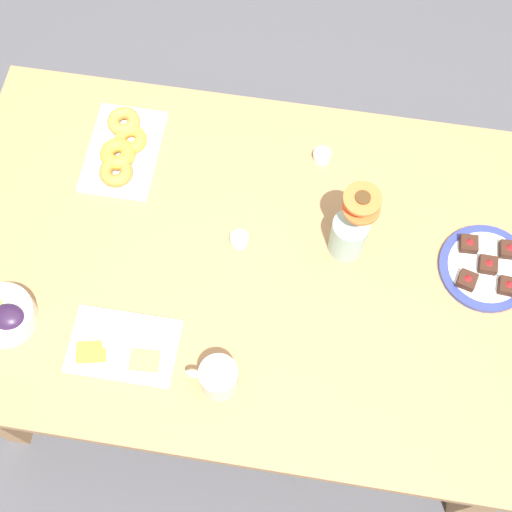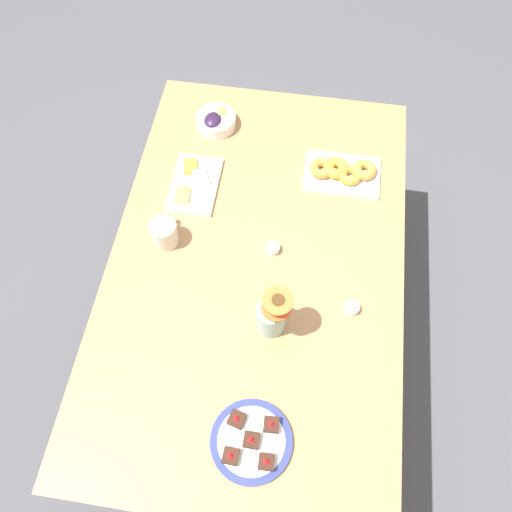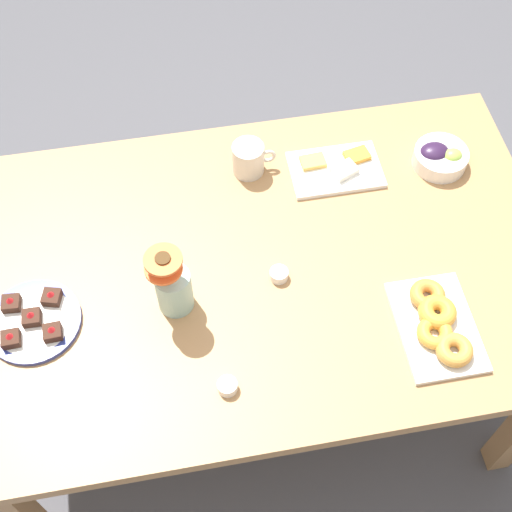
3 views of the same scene
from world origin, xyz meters
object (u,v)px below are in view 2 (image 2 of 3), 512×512
at_px(grape_bowl, 216,120).
at_px(dessert_plate, 251,441).
at_px(cheese_platter, 194,183).
at_px(jam_cup_honey, 352,308).
at_px(croissant_platter, 342,172).
at_px(dining_table, 256,273).
at_px(flower_vase, 272,316).
at_px(jam_cup_berry, 273,248).
at_px(coffee_mug, 164,233).

distance_m(grape_bowl, dessert_plate, 1.20).
bearing_deg(cheese_platter, jam_cup_honey, -124.16).
relative_size(croissant_platter, jam_cup_honey, 5.84).
height_order(dining_table, grape_bowl, grape_bowl).
distance_m(croissant_platter, flower_vase, 0.66).
distance_m(cheese_platter, jam_cup_honey, 0.73).
distance_m(grape_bowl, croissant_platter, 0.54).
bearing_deg(jam_cup_berry, croissant_platter, -30.80).
bearing_deg(cheese_platter, jam_cup_berry, -125.56).
height_order(jam_cup_honey, jam_cup_berry, same).
bearing_deg(jam_cup_honey, grape_bowl, 39.26).
bearing_deg(dessert_plate, croissant_platter, -10.89).
height_order(grape_bowl, croissant_platter, grape_bowl).
bearing_deg(flower_vase, jam_cup_berry, 6.59).
height_order(grape_bowl, jam_cup_berry, grape_bowl).
relative_size(dining_table, jam_cup_honey, 33.33).
xyz_separation_m(dining_table, jam_cup_berry, (0.05, -0.05, 0.10)).
height_order(dining_table, jam_cup_berry, jam_cup_berry).
height_order(coffee_mug, jam_cup_berry, coffee_mug).
xyz_separation_m(jam_cup_honey, jam_cup_berry, (0.18, 0.28, 0.00)).
relative_size(coffee_mug, jam_cup_honey, 2.61).
relative_size(dessert_plate, flower_vase, 0.98).
xyz_separation_m(dining_table, croissant_platter, (0.41, -0.26, 0.11)).
bearing_deg(coffee_mug, croissant_platter, -57.51).
bearing_deg(cheese_platter, grape_bowl, -4.99).
relative_size(jam_cup_berry, flower_vase, 0.20).
bearing_deg(grape_bowl, croissant_platter, -108.64).
height_order(coffee_mug, jam_cup_honey, coffee_mug).
xyz_separation_m(grape_bowl, jam_cup_berry, (-0.53, -0.30, -0.01)).
bearing_deg(jam_cup_berry, jam_cup_honey, -122.50).
relative_size(cheese_platter, jam_cup_honey, 5.42).
distance_m(coffee_mug, dessert_plate, 0.73).
xyz_separation_m(dining_table, jam_cup_honey, (-0.13, -0.33, 0.10)).
height_order(croissant_platter, dessert_plate, same).
bearing_deg(dining_table, flower_vase, -159.74).
distance_m(grape_bowl, cheese_platter, 0.30).
height_order(cheese_platter, jam_cup_honey, cheese_platter).
distance_m(dining_table, coffee_mug, 0.35).
relative_size(grape_bowl, dessert_plate, 0.65).
height_order(croissant_platter, jam_cup_honey, croissant_platter).
distance_m(cheese_platter, dessert_plate, 0.93).
height_order(coffee_mug, flower_vase, flower_vase).
bearing_deg(croissant_platter, jam_cup_honey, -172.71).
distance_m(dining_table, croissant_platter, 0.50).
bearing_deg(flower_vase, cheese_platter, 35.17).
relative_size(cheese_platter, dessert_plate, 1.10).
distance_m(coffee_mug, jam_cup_berry, 0.37).
relative_size(grape_bowl, flower_vase, 0.64).
distance_m(cheese_platter, flower_vase, 0.62).
height_order(coffee_mug, croissant_platter, coffee_mug).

